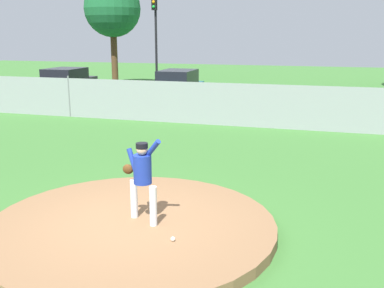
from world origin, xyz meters
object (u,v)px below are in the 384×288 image
(baseball, at_px, (173,239))
(traffic_light_near, at_px, (155,28))
(pitcher_youth, at_px, (142,174))
(traffic_cone_orange, at_px, (273,96))
(parked_car_charcoal, at_px, (66,84))
(parked_car_teal, at_px, (178,89))

(baseball, distance_m, traffic_light_near, 20.96)
(pitcher_youth, distance_m, traffic_light_near, 19.98)
(pitcher_youth, relative_size, traffic_cone_orange, 2.83)
(parked_car_charcoal, height_order, traffic_light_near, traffic_light_near)
(baseball, xyz_separation_m, traffic_cone_orange, (-0.48, 18.06, 0.03))
(pitcher_youth, relative_size, traffic_light_near, 0.27)
(baseball, distance_m, parked_car_charcoal, 19.37)
(baseball, bearing_deg, parked_car_charcoal, 126.87)
(pitcher_youth, relative_size, parked_car_charcoal, 0.38)
(baseball, bearing_deg, traffic_cone_orange, 91.51)
(parked_car_teal, xyz_separation_m, traffic_cone_orange, (4.36, 3.28, -0.57))
(pitcher_youth, distance_m, traffic_cone_orange, 17.46)
(baseball, xyz_separation_m, parked_car_charcoal, (-11.62, 15.49, 0.57))
(traffic_cone_orange, bearing_deg, baseball, -88.49)
(pitcher_youth, distance_m, parked_car_teal, 14.73)
(pitcher_youth, bearing_deg, traffic_light_near, 110.38)
(pitcher_youth, xyz_separation_m, parked_car_charcoal, (-10.84, 14.87, -0.29))
(parked_car_teal, bearing_deg, traffic_light_near, 122.84)
(pitcher_youth, bearing_deg, traffic_cone_orange, 89.02)
(baseball, relative_size, parked_car_charcoal, 0.02)
(pitcher_youth, bearing_deg, parked_car_charcoal, 126.09)
(traffic_light_near, bearing_deg, parked_car_charcoal, -137.04)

